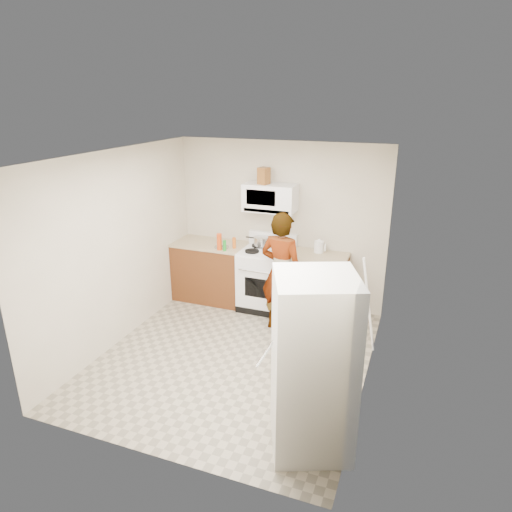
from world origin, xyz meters
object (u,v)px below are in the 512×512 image
at_px(gas_range, 267,278).
at_px(kettle, 319,247).
at_px(person, 281,273).
at_px(fridge, 313,365).
at_px(microwave, 270,198).
at_px(saucepan, 262,241).

distance_m(gas_range, kettle, 0.93).
distance_m(person, fridge, 2.25).
xyz_separation_m(gas_range, fridge, (1.35, -2.62, 0.36)).
height_order(gas_range, kettle, gas_range).
relative_size(gas_range, fridge, 0.66).
relative_size(microwave, kettle, 4.53).
bearing_deg(saucepan, kettle, 2.57).
bearing_deg(microwave, gas_range, -90.00).
bearing_deg(gas_range, fridge, -62.73).
bearing_deg(kettle, microwave, 173.91).
distance_m(fridge, kettle, 2.86).
bearing_deg(gas_range, microwave, 90.00).
bearing_deg(saucepan, person, -52.42).
bearing_deg(microwave, saucepan, 178.48).
distance_m(gas_range, person, 0.79).
height_order(gas_range, saucepan, gas_range).
relative_size(person, saucepan, 7.31).
xyz_separation_m(kettle, saucepan, (-0.88, -0.04, -0.00)).
relative_size(gas_range, saucepan, 4.89).
bearing_deg(saucepan, microwave, -1.52).
bearing_deg(fridge, saucepan, 96.17).
distance_m(gas_range, saucepan, 0.56).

